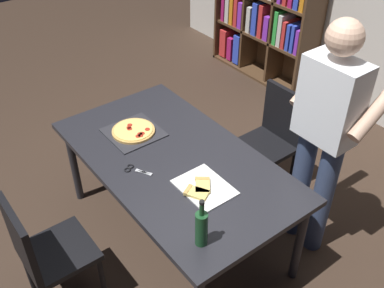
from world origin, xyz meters
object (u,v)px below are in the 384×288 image
Objects in this scene: dining_table at (175,165)px; kitchen_scissors at (134,170)px; chair_near_camera at (43,250)px; pepperoni_pizza_on_tray at (134,131)px; chair_far_side at (273,135)px; person_serving_pizza at (326,130)px; wine_bottle at (201,228)px.

dining_table is 9.32× the size of kitchen_scissors.
chair_near_camera is 4.65× the size of kitchen_scissors.
pepperoni_pizza_on_tray reaches higher than dining_table.
person_serving_pizza reaches higher than chair_far_side.
person_serving_pizza reaches higher than wine_bottle.
person_serving_pizza is 5.54× the size of wine_bottle.
chair_near_camera and chair_far_side have the same top height.
kitchen_scissors is (-0.67, -1.06, -0.24)m from person_serving_pizza.
chair_near_camera reaches higher than pepperoni_pizza_on_tray.
pepperoni_pizza_on_tray is 1.94× the size of kitchen_scissors.
chair_near_camera is 1.03m from wine_bottle.
kitchen_scissors is (-0.05, -0.29, 0.07)m from dining_table.
chair_near_camera is 1.00× the size of chair_far_side.
dining_table is at bearing 155.62° from wine_bottle.
wine_bottle is at bearing -12.38° from pepperoni_pizza_on_tray.
chair_near_camera is at bearing -109.25° from person_serving_pizza.
chair_far_side reaches higher than dining_table.
pepperoni_pizza_on_tray is 0.42m from kitchen_scissors.
dining_table is at bearing 79.14° from kitchen_scissors.
pepperoni_pizza_on_tray is 1.19× the size of wine_bottle.
chair_near_camera is 2.85× the size of wine_bottle.
kitchen_scissors is (-0.05, 0.70, 0.24)m from chair_near_camera.
kitchen_scissors is (0.36, -0.22, -0.01)m from pepperoni_pizza_on_tray.
dining_table is at bearing -128.61° from person_serving_pizza.
chair_far_side is at bearing 90.00° from chair_near_camera.
person_serving_pizza is at bearing 57.64° from kitchen_scissors.
wine_bottle is 1.63× the size of kitchen_scissors.
wine_bottle reaches higher than pepperoni_pizza_on_tray.
chair_far_side is at bearing 68.42° from pepperoni_pizza_on_tray.
person_serving_pizza is (0.61, 1.76, 0.49)m from chair_near_camera.
dining_table is 0.30m from kitchen_scissors.
kitchen_scissors is (-0.05, -1.28, 0.24)m from chair_far_side.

